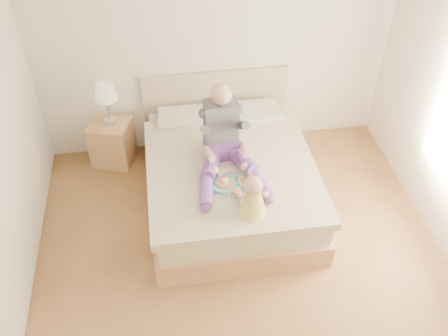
{
  "coord_description": "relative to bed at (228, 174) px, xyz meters",
  "views": [
    {
      "loc": [
        -0.63,
        -2.83,
        3.94
      ],
      "look_at": [
        -0.09,
        0.76,
        0.71
      ],
      "focal_mm": 40.0,
      "sensor_mm": 36.0,
      "label": 1
    }
  ],
  "objects": [
    {
      "name": "room",
      "position": [
        0.08,
        -1.08,
        1.19
      ],
      "size": [
        4.02,
        4.22,
        2.71
      ],
      "color": "brown",
      "rests_on": "ground"
    },
    {
      "name": "bed",
      "position": [
        0.0,
        0.0,
        0.0
      ],
      "size": [
        1.7,
        2.18,
        1.0
      ],
      "color": "#AB7A4F",
      "rests_on": "ground"
    },
    {
      "name": "nightstand",
      "position": [
        -1.25,
        0.8,
        -0.04
      ],
      "size": [
        0.54,
        0.51,
        0.55
      ],
      "rotation": [
        0.0,
        0.0,
        -0.3
      ],
      "color": "#AB7A4F",
      "rests_on": "ground"
    },
    {
      "name": "lamp",
      "position": [
        -1.23,
        0.81,
        0.61
      ],
      "size": [
        0.24,
        0.24,
        0.5
      ],
      "color": "silver",
      "rests_on": "nightstand"
    },
    {
      "name": "adult",
      "position": [
        -0.06,
        -0.11,
        0.54
      ],
      "size": [
        0.71,
        1.01,
        0.84
      ],
      "rotation": [
        0.0,
        0.0,
        0.04
      ],
      "color": "#5F3482",
      "rests_on": "bed"
    },
    {
      "name": "tray",
      "position": [
        -0.03,
        -0.49,
        0.32
      ],
      "size": [
        0.49,
        0.42,
        0.12
      ],
      "rotation": [
        0.0,
        0.0,
        -0.22
      ],
      "color": "silver",
      "rests_on": "bed"
    },
    {
      "name": "baby",
      "position": [
        0.08,
        -0.85,
        0.47
      ],
      "size": [
        0.28,
        0.39,
        0.43
      ],
      "rotation": [
        0.0,
        0.0,
        0.23
      ],
      "color": "gold",
      "rests_on": "bed"
    }
  ]
}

